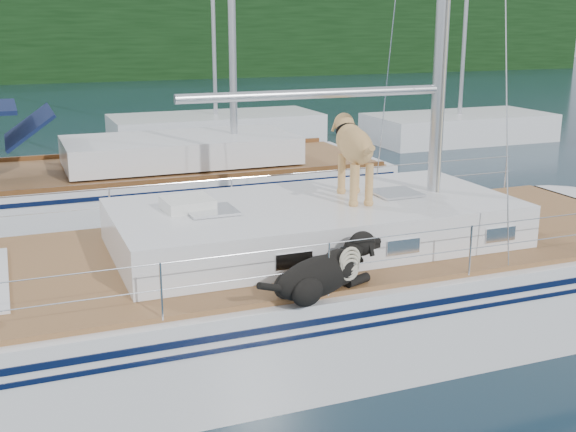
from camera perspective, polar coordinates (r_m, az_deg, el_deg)
name	(u,v)px	position (r m, az deg, el deg)	size (l,w,h in m)	color
ground	(259,339)	(9.74, -2.34, -9.69)	(120.00, 120.00, 0.00)	black
tree_line	(42,38)	(53.45, -18.90, 13.20)	(90.00, 3.00, 6.00)	black
shore_bank	(44,72)	(54.75, -18.75, 10.71)	(92.00, 1.00, 1.20)	#595147
main_sailboat	(266,290)	(9.50, -1.78, -5.87)	(12.00, 4.12, 14.01)	white
neighbor_sailboat	(131,191)	(15.54, -12.29, 1.91)	(11.00, 3.50, 13.30)	white
bg_boat_center	(216,129)	(25.58, -5.70, 6.89)	(7.20, 3.00, 11.65)	white
bg_boat_east	(459,128)	(26.28, 13.34, 6.80)	(6.40, 3.00, 11.65)	white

